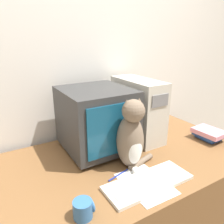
% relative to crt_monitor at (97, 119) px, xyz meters
% --- Properties ---
extents(wall_back, '(7.00, 0.05, 2.50)m').
position_rel_crt_monitor_xyz_m(wall_back, '(0.04, 0.33, 0.28)').
color(wall_back, silver).
rests_on(wall_back, ground_plane).
extents(desk, '(1.76, 0.90, 0.76)m').
position_rel_crt_monitor_xyz_m(desk, '(0.04, -0.19, -0.59)').
color(desk, brown).
rests_on(desk, ground_plane).
extents(crt_monitor, '(0.42, 0.45, 0.42)m').
position_rel_crt_monitor_xyz_m(crt_monitor, '(0.00, 0.00, 0.00)').
color(crt_monitor, '#333333').
rests_on(crt_monitor, desk).
extents(computer_tower, '(0.19, 0.46, 0.44)m').
position_rel_crt_monitor_xyz_m(computer_tower, '(0.35, 0.02, 0.00)').
color(computer_tower, beige).
rests_on(computer_tower, desk).
extents(keyboard, '(0.48, 0.18, 0.02)m').
position_rel_crt_monitor_xyz_m(keyboard, '(0.05, -0.47, -0.20)').
color(keyboard, silver).
rests_on(keyboard, desk).
extents(cat, '(0.25, 0.23, 0.42)m').
position_rel_crt_monitor_xyz_m(cat, '(0.07, -0.29, -0.03)').
color(cat, '#7A6651').
rests_on(cat, desk).
extents(book_stack, '(0.17, 0.22, 0.08)m').
position_rel_crt_monitor_xyz_m(book_stack, '(0.77, -0.29, -0.17)').
color(book_stack, '#234793').
rests_on(book_stack, desk).
extents(pen, '(0.15, 0.05, 0.01)m').
position_rel_crt_monitor_xyz_m(pen, '(-0.04, -0.34, -0.21)').
color(pen, navy).
rests_on(pen, desk).
extents(paper_sheet, '(0.22, 0.30, 0.00)m').
position_rel_crt_monitor_xyz_m(paper_sheet, '(0.04, -0.47, -0.21)').
color(paper_sheet, white).
rests_on(paper_sheet, desk).
extents(mug, '(0.09, 0.08, 0.08)m').
position_rel_crt_monitor_xyz_m(mug, '(-0.32, -0.50, -0.18)').
color(mug, '#33669E').
rests_on(mug, desk).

